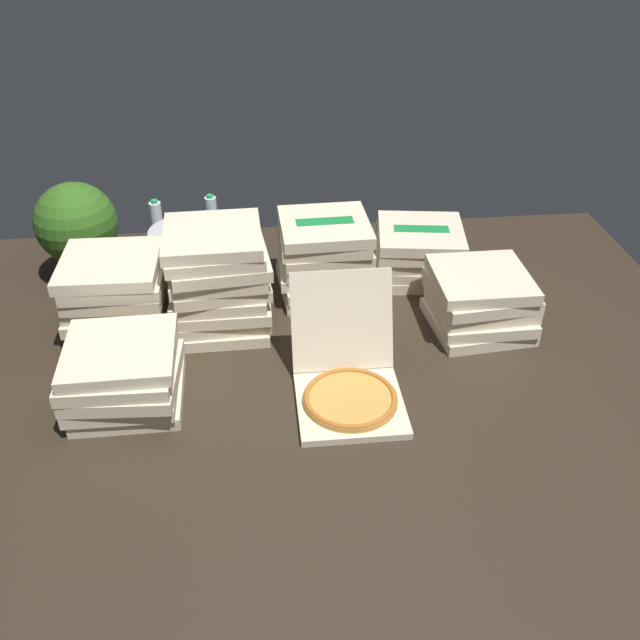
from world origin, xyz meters
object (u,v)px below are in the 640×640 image
(pizza_stack_left_far, at_px, (480,300))
(pizza_stack_right_near, at_px, (123,375))
(pizza_stack_right_far, at_px, (417,252))
(water_bottle_2, at_px, (157,220))
(pizza_stack_left_near, at_px, (118,295))
(ice_bucket, at_px, (187,246))
(water_bottle_0, at_px, (212,214))
(pizza_stack_right_mid, at_px, (324,256))
(water_bottle_1, at_px, (200,273))
(open_pizza_box, at_px, (348,378))
(pizza_stack_center_near, at_px, (219,279))
(potted_plant, at_px, (77,228))

(pizza_stack_left_far, bearing_deg, pizza_stack_right_near, -165.69)
(pizza_stack_right_far, bearing_deg, pizza_stack_right_near, -147.08)
(pizza_stack_right_far, height_order, water_bottle_2, pizza_stack_right_far)
(pizza_stack_left_near, distance_m, water_bottle_2, 0.83)
(pizza_stack_left_near, height_order, water_bottle_2, pizza_stack_left_near)
(pizza_stack_right_near, bearing_deg, pizza_stack_right_far, 32.92)
(water_bottle_2, bearing_deg, ice_bucket, -59.50)
(pizza_stack_right_far, distance_m, water_bottle_0, 1.08)
(pizza_stack_right_mid, bearing_deg, water_bottle_2, 142.76)
(water_bottle_0, height_order, water_bottle_1, same)
(pizza_stack_left_near, height_order, water_bottle_0, pizza_stack_left_near)
(open_pizza_box, bearing_deg, pizza_stack_left_far, 33.45)
(pizza_stack_right_far, bearing_deg, ice_bucket, 167.51)
(pizza_stack_right_far, xyz_separation_m, ice_bucket, (-1.05, 0.23, -0.04))
(water_bottle_2, bearing_deg, pizza_stack_right_mid, -37.24)
(pizza_stack_right_far, bearing_deg, pizza_stack_left_far, -69.18)
(pizza_stack_right_near, bearing_deg, water_bottle_1, 72.09)
(pizza_stack_center_near, bearing_deg, water_bottle_0, 93.93)
(water_bottle_1, xyz_separation_m, potted_plant, (-0.53, 0.19, 0.16))
(pizza_stack_left_far, bearing_deg, ice_bucket, 151.28)
(pizza_stack_right_mid, bearing_deg, pizza_stack_right_near, -138.03)
(pizza_stack_left_near, bearing_deg, pizza_stack_center_near, 0.41)
(pizza_stack_left_far, bearing_deg, pizza_stack_left_near, 175.57)
(open_pizza_box, distance_m, pizza_stack_left_far, 0.71)
(pizza_stack_right_far, relative_size, pizza_stack_right_mid, 1.06)
(pizza_stack_right_far, distance_m, pizza_stack_right_mid, 0.44)
(pizza_stack_right_near, bearing_deg, pizza_stack_left_near, 98.77)
(ice_bucket, height_order, water_bottle_0, water_bottle_0)
(ice_bucket, xyz_separation_m, water_bottle_0, (0.11, 0.31, 0.01))
(pizza_stack_center_near, height_order, pizza_stack_right_mid, pizza_stack_center_near)
(pizza_stack_right_far, height_order, ice_bucket, pizza_stack_right_far)
(pizza_stack_center_near, xyz_separation_m, potted_plant, (-0.62, 0.45, 0.04))
(pizza_stack_left_far, xyz_separation_m, water_bottle_0, (-1.10, 0.97, -0.02))
(pizza_stack_left_far, bearing_deg, pizza_stack_center_near, 173.72)
(open_pizza_box, bearing_deg, ice_bucket, 120.47)
(pizza_stack_right_near, distance_m, pizza_stack_right_mid, 1.04)
(pizza_stack_right_far, distance_m, potted_plant, 1.51)
(pizza_stack_center_near, bearing_deg, pizza_stack_left_far, -6.28)
(water_bottle_0, bearing_deg, open_pizza_box, -69.46)
(pizza_stack_left_far, bearing_deg, potted_plant, 161.42)
(ice_bucket, xyz_separation_m, potted_plant, (-0.46, -0.10, 0.17))
(pizza_stack_right_mid, bearing_deg, ice_bucket, 152.80)
(open_pizza_box, height_order, pizza_stack_left_near, open_pizza_box)
(pizza_stack_right_near, height_order, pizza_stack_right_far, pizza_stack_right_far)
(ice_bucket, xyz_separation_m, water_bottle_1, (0.07, -0.29, 0.01))
(pizza_stack_left_near, distance_m, water_bottle_0, 0.93)
(pizza_stack_right_mid, relative_size, water_bottle_0, 2.06)
(pizza_stack_right_mid, distance_m, water_bottle_1, 0.55)
(pizza_stack_right_near, relative_size, pizza_stack_right_far, 0.92)
(open_pizza_box, xyz_separation_m, water_bottle_1, (-0.55, 0.77, 0.02))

